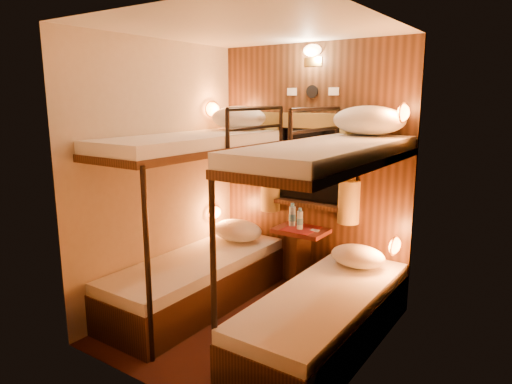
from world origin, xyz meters
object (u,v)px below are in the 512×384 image
Objects in this scene: table at (300,252)px; bottle_right at (300,220)px; bunk_left at (197,247)px; bottle_left at (292,216)px; bunk_right at (326,278)px.

bottle_right reaches higher than table.
bottle_left is (0.53, 0.82, 0.19)m from bunk_left.
bunk_right is 1.14m from bottle_left.
bunk_right is at bearing -49.46° from bottle_right.
bunk_right is at bearing 0.00° from bunk_left.
bottle_left is at bearing 57.07° from bunk_left.
bottle_right is (-0.65, 0.76, 0.18)m from bunk_right.
bottle_right is at bearing -26.73° from bottle_left.
bottle_right is at bearing 130.54° from bunk_right.
bottle_right is (0.12, -0.06, -0.01)m from bottle_left.
bunk_left is 1.00× the size of bunk_right.
bottle_left reaches higher than table.
bottle_left is 0.13m from bottle_right.
bottle_left is (-0.77, 0.82, 0.19)m from bunk_right.
bunk_left is 8.22× the size of bottle_left.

